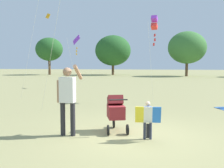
{
  "coord_description": "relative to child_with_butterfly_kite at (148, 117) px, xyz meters",
  "views": [
    {
      "loc": [
        0.37,
        -6.85,
        1.95
      ],
      "look_at": [
        -0.68,
        0.81,
        1.3
      ],
      "focal_mm": 42.7,
      "sensor_mm": 36.0,
      "label": 1
    }
  ],
  "objects": [
    {
      "name": "stroller",
      "position": [
        -0.89,
        0.7,
        0.03
      ],
      "size": [
        0.7,
        1.12,
        1.03
      ],
      "color": "black",
      "rests_on": "ground"
    },
    {
      "name": "kite_green_novelty",
      "position": [
        0.26,
        6.51,
        3.22
      ],
      "size": [
        0.48,
        1.81,
        4.16
      ],
      "color": "purple",
      "rests_on": "ground"
    },
    {
      "name": "ground_plane",
      "position": [
        -0.37,
        0.25,
        -0.58
      ],
      "size": [
        120.0,
        120.0,
        0.0
      ],
      "primitive_type": "plane",
      "color": "#938E5B"
    },
    {
      "name": "person_adult_flyer",
      "position": [
        -2.09,
        0.1,
        0.5
      ],
      "size": [
        0.61,
        0.54,
        1.88
      ],
      "color": "#232328",
      "rests_on": "ground"
    },
    {
      "name": "kite_blue_high",
      "position": [
        -5.32,
        12.79,
        2.89
      ],
      "size": [
        0.87,
        4.38,
        4.01
      ],
      "color": "purple",
      "rests_on": "ground"
    },
    {
      "name": "treeline_distant",
      "position": [
        6.92,
        31.0,
        2.98
      ],
      "size": [
        38.32,
        6.93,
        5.99
      ],
      "color": "brown",
      "rests_on": "ground"
    },
    {
      "name": "child_with_butterfly_kite",
      "position": [
        0.0,
        0.0,
        0.0
      ],
      "size": [
        0.63,
        0.33,
        0.96
      ],
      "color": "#33384C",
      "rests_on": "ground"
    }
  ]
}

